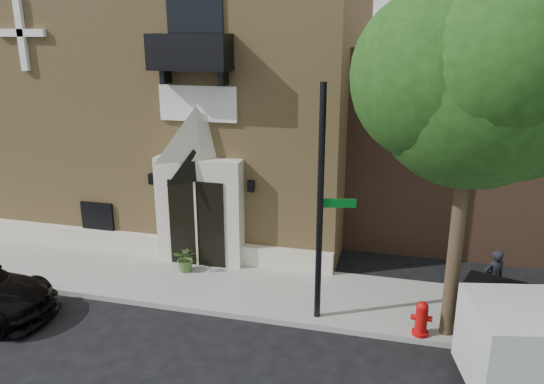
# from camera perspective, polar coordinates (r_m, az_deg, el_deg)

# --- Properties ---
(ground) EXTENTS (120.00, 120.00, 0.00)m
(ground) POSITION_cam_1_polar(r_m,az_deg,el_deg) (13.91, -7.86, -12.90)
(ground) COLOR black
(ground) RESTS_ON ground
(sidewalk) EXTENTS (42.00, 3.00, 0.15)m
(sidewalk) POSITION_cam_1_polar(r_m,az_deg,el_deg) (14.81, -2.01, -10.41)
(sidewalk) COLOR gray
(sidewalk) RESTS_ON ground
(church) EXTENTS (12.20, 11.01, 9.30)m
(church) POSITION_cam_1_polar(r_m,az_deg,el_deg) (20.66, -7.84, 10.70)
(church) COLOR #A9854F
(church) RESTS_ON ground
(street_tree_left) EXTENTS (4.97, 4.38, 7.77)m
(street_tree_left) POSITION_cam_1_polar(r_m,az_deg,el_deg) (11.53, 21.05, 10.74)
(street_tree_left) COLOR #38281C
(street_tree_left) RESTS_ON sidewalk
(street_sign) EXTENTS (1.01, 0.89, 5.69)m
(street_sign) POSITION_cam_1_polar(r_m,az_deg,el_deg) (12.29, 5.28, -1.49)
(street_sign) COLOR black
(street_sign) RESTS_ON sidewalk
(fire_hydrant) EXTENTS (0.48, 0.39, 0.85)m
(fire_hydrant) POSITION_cam_1_polar(r_m,az_deg,el_deg) (12.97, 15.77, -12.95)
(fire_hydrant) COLOR #B60B0B
(fire_hydrant) RESTS_ON sidewalk
(dumpster) EXTENTS (1.93, 1.47, 1.12)m
(dumpster) POSITION_cam_1_polar(r_m,az_deg,el_deg) (13.71, 23.43, -11.33)
(dumpster) COLOR #0F391B
(dumpster) RESTS_ON sidewalk
(planter) EXTENTS (0.76, 0.68, 0.78)m
(planter) POSITION_cam_1_polar(r_m,az_deg,el_deg) (15.70, -9.21, -7.07)
(planter) COLOR #4A6A32
(planter) RESTS_ON sidewalk
(pedestrian_near) EXTENTS (0.66, 0.58, 1.52)m
(pedestrian_near) POSITION_cam_1_polar(r_m,az_deg,el_deg) (14.63, 22.74, -8.55)
(pedestrian_near) COLOR black
(pedestrian_near) RESTS_ON sidewalk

